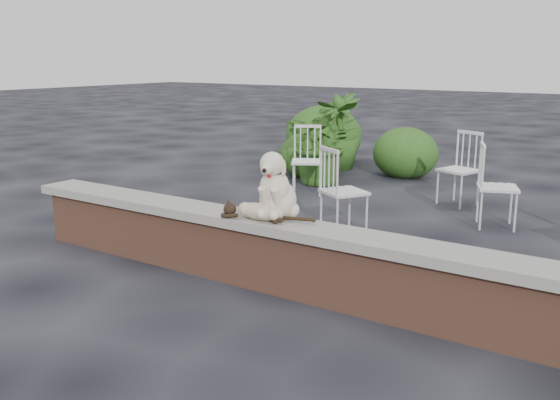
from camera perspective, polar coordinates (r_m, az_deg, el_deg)
The scene contains 12 objects.
ground at distance 5.01m, azimuth 2.62°, elevation -8.85°, with size 60.00×60.00×0.00m, color black.
brick_wall at distance 4.92m, azimuth 2.65°, elevation -6.15°, with size 6.00×0.30×0.50m, color brown.
capstone at distance 4.84m, azimuth 2.69°, elevation -2.91°, with size 6.20×0.40×0.08m, color slate.
dog at distance 5.02m, azimuth -0.19°, elevation 1.55°, with size 0.38×0.49×0.57m, color beige, non-canonical shape.
cat at distance 4.99m, azimuth -1.91°, elevation -0.97°, with size 0.93×0.22×0.16m, color tan, non-canonical shape.
chair_c at distance 6.66m, azimuth 5.94°, elevation 0.90°, with size 0.56×0.56×0.94m, color white, non-canonical shape.
chair_a at distance 8.56m, azimuth 2.52°, elevation 3.69°, with size 0.56×0.56×0.94m, color white, non-canonical shape.
chair_e at distance 7.26m, azimuth 19.48°, elevation 1.23°, with size 0.56×0.56×0.94m, color white, non-canonical shape.
chair_b at distance 8.21m, azimuth 16.20°, elevation 2.78°, with size 0.56×0.56×0.94m, color white, non-canonical shape.
potted_plant_a at distance 9.24m, azimuth 4.00°, elevation 5.38°, with size 1.13×0.98×1.26m, color #1E4C15.
potted_plant_b at distance 10.49m, azimuth 5.43°, elevation 6.34°, with size 0.72×0.72×1.28m, color #1E4C15.
shrubbery at distance 10.54m, azimuth 5.57°, elevation 5.22°, with size 2.91×2.25×1.09m.
Camera 1 is at (2.40, -3.98, 1.88)m, focal length 39.59 mm.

